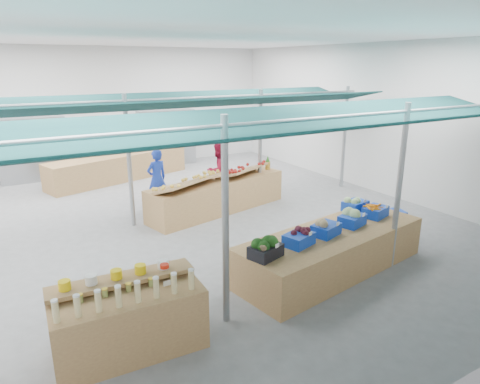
# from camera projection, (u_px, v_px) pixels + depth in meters

# --- Properties ---
(floor) EXTENTS (13.00, 13.00, 0.00)m
(floor) POSITION_uv_depth(u_px,v_px,m) (182.00, 224.00, 10.08)
(floor) COLOR slate
(floor) RESTS_ON ground
(hall) EXTENTS (13.00, 13.00, 13.00)m
(hall) POSITION_uv_depth(u_px,v_px,m) (155.00, 105.00, 10.50)
(hall) COLOR silver
(hall) RESTS_ON ground
(pole_grid) EXTENTS (10.00, 4.60, 3.00)m
(pole_grid) POSITION_uv_depth(u_px,v_px,m) (248.00, 159.00, 8.48)
(pole_grid) COLOR gray
(pole_grid) RESTS_ON floor
(awnings) EXTENTS (9.50, 7.08, 0.30)m
(awnings) POSITION_uv_depth(u_px,v_px,m) (249.00, 109.00, 8.20)
(awnings) COLOR #0B2D30
(awnings) RESTS_ON pole_grid
(back_shelving_left) EXTENTS (2.00, 0.50, 2.00)m
(back_shelving_left) POSITION_uv_depth(u_px,v_px,m) (33.00, 150.00, 13.52)
(back_shelving_left) COLOR #B23F33
(back_shelving_left) RESTS_ON floor
(back_shelving_right) EXTENTS (2.00, 0.50, 2.00)m
(back_shelving_right) POSITION_uv_depth(u_px,v_px,m) (167.00, 138.00, 15.71)
(back_shelving_right) COLOR #B23F33
(back_shelving_right) RESTS_ON floor
(bottle_shelf) EXTENTS (1.93, 1.23, 1.12)m
(bottle_shelf) POSITION_uv_depth(u_px,v_px,m) (129.00, 318.00, 5.53)
(bottle_shelf) COLOR #91643F
(bottle_shelf) RESTS_ON floor
(veg_counter) EXTENTS (3.96, 1.83, 0.74)m
(veg_counter) POSITION_uv_depth(u_px,v_px,m) (332.00, 251.00, 7.72)
(veg_counter) COLOR #91643F
(veg_counter) RESTS_ON floor
(fruit_counter) EXTENTS (3.93, 1.73, 0.82)m
(fruit_counter) POSITION_uv_depth(u_px,v_px,m) (218.00, 195.00, 10.84)
(fruit_counter) COLOR #91643F
(fruit_counter) RESTS_ON floor
(far_counter) EXTENTS (4.72, 2.19, 0.84)m
(far_counter) POSITION_uv_depth(u_px,v_px,m) (119.00, 167.00, 13.78)
(far_counter) COLOR #91643F
(far_counter) RESTS_ON floor
(crate_stack) EXTENTS (0.62, 0.51, 0.64)m
(crate_stack) POSITION_uv_depth(u_px,v_px,m) (390.00, 225.00, 9.09)
(crate_stack) COLOR #1039B0
(crate_stack) RESTS_ON floor
(vendor_left) EXTENTS (0.62, 0.48, 1.53)m
(vendor_left) POSITION_uv_depth(u_px,v_px,m) (157.00, 179.00, 11.07)
(vendor_left) COLOR #1A36AC
(vendor_left) RESTS_ON floor
(vendor_right) EXTENTS (0.85, 0.73, 1.53)m
(vendor_right) POSITION_uv_depth(u_px,v_px,m) (218.00, 170.00, 11.94)
(vendor_right) COLOR maroon
(vendor_right) RESTS_ON floor
(crate_broccoli) EXTENTS (0.58, 0.48, 0.35)m
(crate_broccoli) POSITION_uv_depth(u_px,v_px,m) (266.00, 248.00, 6.58)
(crate_broccoli) COLOR black
(crate_broccoli) RESTS_ON veg_counter
(crate_beets) EXTENTS (0.58, 0.48, 0.29)m
(crate_beets) POSITION_uv_depth(u_px,v_px,m) (299.00, 237.00, 7.03)
(crate_beets) COLOR #1039B0
(crate_beets) RESTS_ON veg_counter
(crate_celeriac) EXTENTS (0.58, 0.48, 0.31)m
(crate_celeriac) POSITION_uv_depth(u_px,v_px,m) (326.00, 227.00, 7.44)
(crate_celeriac) COLOR #1039B0
(crate_celeriac) RESTS_ON veg_counter
(crate_cabbage) EXTENTS (0.58, 0.48, 0.35)m
(crate_cabbage) POSITION_uv_depth(u_px,v_px,m) (352.00, 217.00, 7.89)
(crate_cabbage) COLOR #1039B0
(crate_cabbage) RESTS_ON veg_counter
(crate_carrots) EXTENTS (0.58, 0.48, 0.29)m
(crate_carrots) POSITION_uv_depth(u_px,v_px,m) (375.00, 211.00, 8.35)
(crate_carrots) COLOR #1039B0
(crate_carrots) RESTS_ON veg_counter
(sparrow) EXTENTS (0.12, 0.09, 0.11)m
(sparrow) POSITION_uv_depth(u_px,v_px,m) (263.00, 248.00, 6.35)
(sparrow) COLOR brown
(sparrow) RESTS_ON crate_broccoli
(pole_ribbon) EXTENTS (0.12, 0.12, 0.28)m
(pole_ribbon) POSITION_uv_depth(u_px,v_px,m) (165.00, 268.00, 5.54)
(pole_ribbon) COLOR red
(pole_ribbon) RESTS_ON pole_grid
(apple_heap_yellow) EXTENTS (2.02, 1.45, 0.27)m
(apple_heap_yellow) POSITION_uv_depth(u_px,v_px,m) (190.00, 181.00, 10.02)
(apple_heap_yellow) COLOR #997247
(apple_heap_yellow) RESTS_ON fruit_counter
(apple_heap_red) EXTENTS (1.66, 1.28, 0.27)m
(apple_heap_red) POSITION_uv_depth(u_px,v_px,m) (243.00, 169.00, 11.12)
(apple_heap_red) COLOR #997247
(apple_heap_red) RESTS_ON fruit_counter
(pineapple) EXTENTS (0.14, 0.14, 0.39)m
(pineapple) POSITION_uv_depth(u_px,v_px,m) (268.00, 163.00, 11.75)
(pineapple) COLOR #8C6019
(pineapple) RESTS_ON fruit_counter
(crate_extra) EXTENTS (0.56, 0.45, 0.32)m
(crate_extra) POSITION_uv_depth(u_px,v_px,m) (355.00, 204.00, 8.69)
(crate_extra) COLOR #1039B0
(crate_extra) RESTS_ON veg_counter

